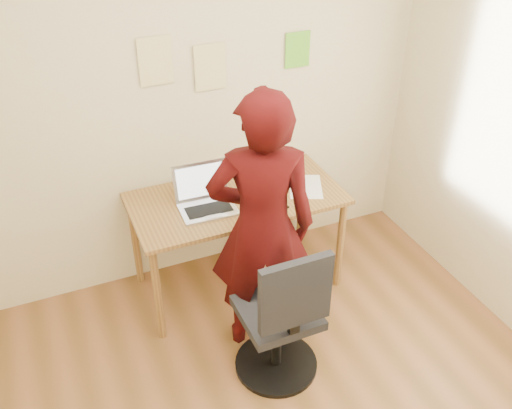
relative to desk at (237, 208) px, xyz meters
name	(u,v)px	position (x,y,z in m)	size (l,w,h in m)	color
room	(299,253)	(-0.26, -1.38, 0.70)	(3.58, 3.58, 2.78)	brown
desk	(237,208)	(0.00, 0.00, 0.00)	(1.40, 0.70, 0.74)	olive
laptop	(205,199)	(-0.22, -0.03, 0.14)	(0.37, 0.33, 0.26)	silver
paper_sheet	(305,187)	(0.48, -0.07, 0.09)	(0.22, 0.31, 0.00)	white
phone	(280,205)	(0.22, -0.21, 0.09)	(0.10, 0.13, 0.01)	black
wall_note_left	(155,61)	(-0.37, 0.36, 0.94)	(0.21, 0.00, 0.30)	#E1CD86
wall_note_mid	(210,67)	(-0.02, 0.36, 0.86)	(0.21, 0.00, 0.30)	#E1CD86
wall_note_right	(298,50)	(0.60, 0.36, 0.89)	(0.18, 0.00, 0.24)	#63C22B
office_chair	(282,324)	(-0.07, -0.88, -0.24)	(0.51, 0.51, 0.97)	black
person	(262,228)	(-0.05, -0.54, 0.21)	(0.63, 0.41, 1.72)	#340707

